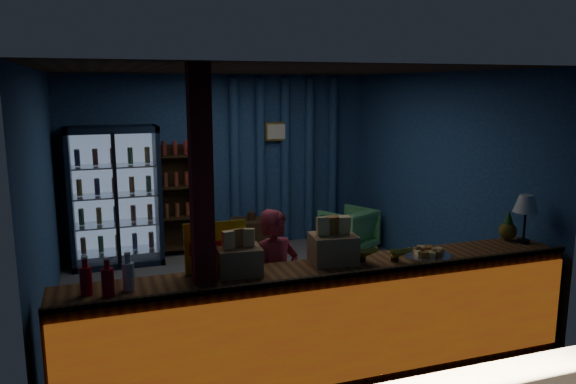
{
  "coord_description": "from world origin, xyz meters",
  "views": [
    {
      "loc": [
        -1.79,
        -5.99,
        2.44
      ],
      "look_at": [
        0.23,
        -0.2,
        1.27
      ],
      "focal_mm": 35.0,
      "sensor_mm": 36.0,
      "label": 1
    }
  ],
  "objects_px": {
    "shopkeeper": "(276,284)",
    "pastry_tray": "(426,254)",
    "green_chair": "(348,229)",
    "table_lamp": "(526,206)"
  },
  "relations": [
    {
      "from": "table_lamp",
      "to": "green_chair",
      "type": "bearing_deg",
      "value": 95.31
    },
    {
      "from": "shopkeeper",
      "to": "pastry_tray",
      "type": "distance_m",
      "value": 1.36
    },
    {
      "from": "shopkeeper",
      "to": "table_lamp",
      "type": "height_order",
      "value": "table_lamp"
    },
    {
      "from": "pastry_tray",
      "to": "table_lamp",
      "type": "xyz_separation_m",
      "value": [
        1.13,
        0.08,
        0.34
      ]
    },
    {
      "from": "pastry_tray",
      "to": "green_chair",
      "type": "bearing_deg",
      "value": 76.0
    },
    {
      "from": "pastry_tray",
      "to": "table_lamp",
      "type": "bearing_deg",
      "value": 4.08
    },
    {
      "from": "pastry_tray",
      "to": "shopkeeper",
      "type": "bearing_deg",
      "value": 159.02
    },
    {
      "from": "shopkeeper",
      "to": "green_chair",
      "type": "relative_size",
      "value": 1.97
    },
    {
      "from": "pastry_tray",
      "to": "table_lamp",
      "type": "relative_size",
      "value": 0.92
    },
    {
      "from": "shopkeeper",
      "to": "pastry_tray",
      "type": "bearing_deg",
      "value": -43.64
    }
  ]
}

